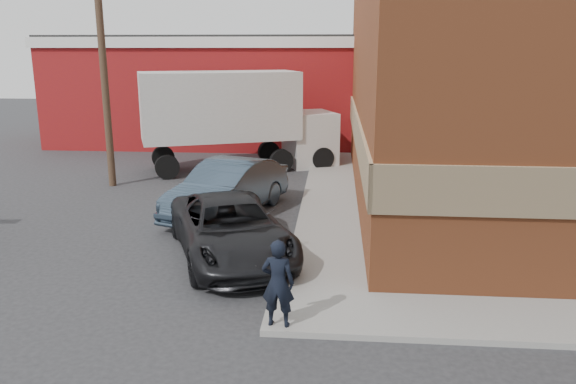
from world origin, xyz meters
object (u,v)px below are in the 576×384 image
(brick_building, at_px, (573,57))
(box_truck, at_px, (239,114))
(sedan, at_px, (228,188))
(suv_a, at_px, (231,229))
(utility_pole, at_px, (103,55))
(warehouse, at_px, (213,89))
(man, at_px, (278,283))

(brick_building, bearing_deg, box_truck, 163.99)
(sedan, height_order, suv_a, sedan)
(sedan, relative_size, suv_a, 0.96)
(utility_pole, distance_m, box_truck, 5.93)
(sedan, distance_m, suv_a, 3.69)
(warehouse, relative_size, utility_pole, 1.81)
(warehouse, xyz_separation_m, box_truck, (2.74, -7.63, -0.47))
(utility_pole, height_order, box_truck, utility_pole)
(man, bearing_deg, box_truck, -72.57)
(utility_pole, bearing_deg, man, -55.32)
(box_truck, bearing_deg, sedan, -104.66)
(utility_pole, bearing_deg, suv_a, -50.32)
(brick_building, xyz_separation_m, suv_a, (-10.22, -6.96, -3.95))
(warehouse, height_order, utility_pole, utility_pole)
(suv_a, bearing_deg, sedan, 79.32)
(man, bearing_deg, sedan, -67.38)
(warehouse, bearing_deg, suv_a, -76.61)
(brick_building, bearing_deg, suv_a, -145.77)
(warehouse, height_order, man, warehouse)
(box_truck, bearing_deg, man, -98.87)
(brick_building, distance_m, sedan, 12.11)
(man, bearing_deg, warehouse, -69.91)
(brick_building, height_order, man, brick_building)
(warehouse, xyz_separation_m, sedan, (3.52, -14.35, -1.98))
(warehouse, xyz_separation_m, utility_pole, (-1.50, -11.00, 1.93))
(warehouse, distance_m, box_truck, 8.12)
(man, bearing_deg, brick_building, -124.48)
(brick_building, xyz_separation_m, man, (-8.70, -10.55, -3.75))
(warehouse, relative_size, box_truck, 1.91)
(warehouse, bearing_deg, box_truck, -70.25)
(warehouse, distance_m, sedan, 14.91)
(brick_building, height_order, utility_pole, brick_building)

